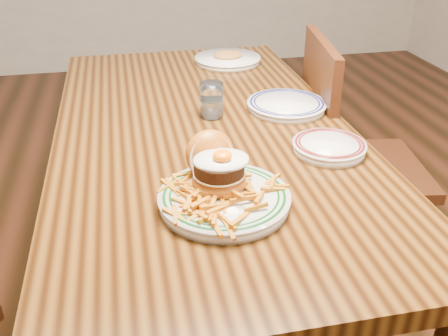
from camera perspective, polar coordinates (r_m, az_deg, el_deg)
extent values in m
plane|color=black|center=(1.91, -1.89, -16.21)|extent=(6.00, 6.00, 0.00)
cube|color=black|center=(1.48, -2.34, 3.94)|extent=(0.85, 1.60, 0.05)
cylinder|color=black|center=(2.30, -14.34, 2.24)|extent=(0.07, 0.07, 0.70)
cylinder|color=black|center=(2.37, 3.53, 3.94)|extent=(0.07, 0.07, 0.70)
cube|color=#421D0D|center=(1.93, 15.63, -0.21)|extent=(0.50, 0.50, 0.04)
cube|color=#421D0D|center=(1.77, 10.61, 6.82)|extent=(0.10, 0.43, 0.47)
cylinder|color=#421D0D|center=(2.25, 18.06, -2.96)|extent=(0.04, 0.04, 0.42)
cylinder|color=#421D0D|center=(2.15, 8.72, -3.29)|extent=(0.04, 0.04, 0.42)
cylinder|color=#421D0D|center=(1.97, 21.46, -8.66)|extent=(0.04, 0.04, 0.42)
cylinder|color=#421D0D|center=(1.86, 10.74, -9.43)|extent=(0.04, 0.04, 0.42)
cylinder|color=silver|center=(1.09, 0.02, -3.81)|extent=(0.28, 0.28, 0.02)
cylinder|color=silver|center=(1.08, 0.02, -3.18)|extent=(0.29, 0.29, 0.01)
torus|color=#0C4413|center=(1.08, 0.02, -3.09)|extent=(0.27, 0.27, 0.01)
torus|color=#0C4413|center=(1.08, 0.02, -3.09)|extent=(0.24, 0.24, 0.01)
ellipsoid|color=#A75115|center=(1.10, -0.55, -1.53)|extent=(0.12, 0.12, 0.05)
cylinder|color=beige|center=(1.09, -0.56, -0.62)|extent=(0.12, 0.12, 0.00)
cylinder|color=black|center=(1.09, -0.56, 0.12)|extent=(0.11, 0.11, 0.03)
ellipsoid|color=white|center=(1.08, -0.33, 0.92)|extent=(0.12, 0.10, 0.01)
ellipsoid|color=#FF6D05|center=(1.07, -0.20, 1.41)|extent=(0.04, 0.04, 0.02)
ellipsoid|color=#A75115|center=(1.15, -1.61, 1.58)|extent=(0.13, 0.11, 0.13)
cylinder|color=beige|center=(1.13, -1.34, 1.08)|extent=(0.11, 0.05, 0.10)
cylinder|color=silver|center=(1.34, 11.90, 2.17)|extent=(0.19, 0.19, 0.02)
cylinder|color=silver|center=(1.34, 11.96, 2.68)|extent=(0.19, 0.19, 0.01)
torus|color=#5A1514|center=(1.34, 11.97, 2.77)|extent=(0.18, 0.18, 0.01)
torus|color=#5A1514|center=(1.34, 11.97, 2.77)|extent=(0.16, 0.16, 0.01)
cube|color=silver|center=(1.35, 12.65, 3.01)|extent=(0.08, 0.11, 0.00)
cylinder|color=silver|center=(1.60, 7.15, 6.99)|extent=(0.24, 0.24, 0.02)
cylinder|color=silver|center=(1.59, 7.18, 7.39)|extent=(0.25, 0.25, 0.01)
torus|color=#0F114B|center=(1.59, 7.18, 7.46)|extent=(0.23, 0.23, 0.01)
torus|color=#0F114B|center=(1.59, 7.18, 7.46)|extent=(0.21, 0.21, 0.01)
cylinder|color=white|center=(1.51, -1.44, 7.76)|extent=(0.07, 0.07, 0.11)
cylinder|color=silver|center=(1.52, -1.42, 6.89)|extent=(0.06, 0.06, 0.05)
cylinder|color=silver|center=(2.04, 0.42, 12.18)|extent=(0.26, 0.26, 0.02)
cylinder|color=silver|center=(2.04, 0.43, 12.51)|extent=(0.26, 0.26, 0.01)
ellipsoid|color=#A6722F|center=(2.04, 0.43, 12.75)|extent=(0.11, 0.10, 0.03)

